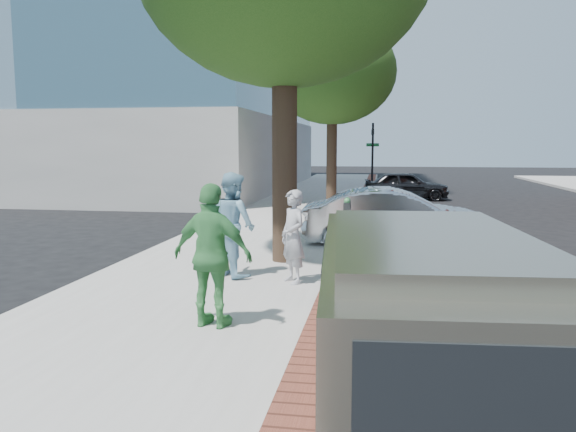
% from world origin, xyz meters
% --- Properties ---
extents(ground, '(120.00, 120.00, 0.00)m').
position_xyz_m(ground, '(0.00, 0.00, 0.00)').
color(ground, black).
rests_on(ground, ground).
extents(sidewalk, '(5.00, 60.00, 0.15)m').
position_xyz_m(sidewalk, '(-1.50, 8.00, 0.07)').
color(sidewalk, '#9E9991').
rests_on(sidewalk, ground).
extents(brick_strip, '(0.60, 60.00, 0.01)m').
position_xyz_m(brick_strip, '(0.70, 8.00, 0.15)').
color(brick_strip, brown).
rests_on(brick_strip, sidewalk).
extents(curb, '(0.10, 60.00, 0.15)m').
position_xyz_m(curb, '(1.05, 8.00, 0.07)').
color(curb, gray).
rests_on(curb, ground).
extents(office_base, '(18.20, 22.20, 4.00)m').
position_xyz_m(office_base, '(-13.00, 22.00, 2.00)').
color(office_base, gray).
rests_on(office_base, ground).
extents(signal_near, '(0.70, 0.15, 3.80)m').
position_xyz_m(signal_near, '(0.90, 22.00, 2.25)').
color(signal_near, black).
rests_on(signal_near, ground).
extents(tree_far, '(4.80, 4.80, 7.14)m').
position_xyz_m(tree_far, '(-0.50, 12.00, 5.30)').
color(tree_far, black).
rests_on(tree_far, sidewalk).
extents(parking_meter, '(0.12, 0.32, 1.47)m').
position_xyz_m(parking_meter, '(0.78, 0.65, 1.21)').
color(parking_meter, gray).
rests_on(parking_meter, sidewalk).
extents(person_gray, '(0.68, 0.72, 1.66)m').
position_xyz_m(person_gray, '(-0.13, 0.01, 0.98)').
color(person_gray, '#9F9FA4').
rests_on(person_gray, sidewalk).
extents(person_officer, '(1.19, 1.18, 1.94)m').
position_xyz_m(person_officer, '(-1.31, 0.38, 1.12)').
color(person_officer, '#86B8D0').
rests_on(person_officer, sidewalk).
extents(person_green, '(1.20, 0.68, 1.94)m').
position_xyz_m(person_green, '(-0.81, -2.55, 1.12)').
color(person_green, '#43934D').
rests_on(person_green, sidewalk).
extents(sedan_silver, '(4.65, 1.79, 1.51)m').
position_xyz_m(sedan_silver, '(1.76, 4.48, 0.76)').
color(sedan_silver, silver).
rests_on(sedan_silver, ground).
extents(bg_car, '(4.05, 1.78, 1.36)m').
position_xyz_m(bg_car, '(2.57, 17.56, 0.68)').
color(bg_car, black).
rests_on(bg_car, ground).
extents(van, '(2.23, 5.01, 1.80)m').
position_xyz_m(van, '(1.79, -4.09, 0.99)').
color(van, gray).
rests_on(van, ground).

